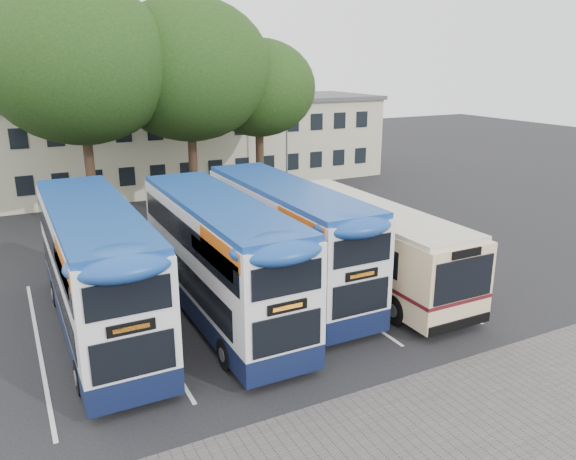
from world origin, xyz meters
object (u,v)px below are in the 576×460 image
(tree_left, at_px, (79,64))
(bus_dd_mid, at_px, (219,254))
(bus_single, at_px, (365,239))
(bus_dd_right, at_px, (286,234))
(bus_dd_left, at_px, (96,265))
(lamp_post, at_px, (287,120))
(tree_right, at_px, (259,88))
(tree_mid, at_px, (188,70))

(tree_left, height_order, bus_dd_mid, tree_left)
(tree_left, relative_size, bus_single, 1.15)
(bus_dd_mid, height_order, bus_dd_right, bus_dd_mid)
(bus_dd_mid, bearing_deg, tree_left, 99.99)
(tree_left, distance_m, bus_dd_left, 13.89)
(lamp_post, height_order, tree_right, tree_right)
(tree_left, xyz_separation_m, tree_right, (10.06, 0.70, -1.43))
(tree_mid, bearing_deg, lamp_post, 16.97)
(tree_right, height_order, bus_single, tree_right)
(bus_dd_mid, bearing_deg, tree_mid, 75.54)
(tree_mid, bearing_deg, bus_dd_right, -91.46)
(bus_single, bearing_deg, bus_dd_mid, -176.09)
(tree_right, bearing_deg, tree_left, -176.00)
(tree_mid, height_order, tree_right, tree_mid)
(lamp_post, relative_size, tree_right, 0.89)
(tree_mid, xyz_separation_m, bus_single, (3.00, -13.02, -6.50))
(tree_mid, height_order, bus_dd_mid, tree_mid)
(tree_right, distance_m, bus_dd_left, 18.20)
(bus_dd_left, distance_m, bus_single, 10.51)
(bus_dd_mid, relative_size, bus_dd_right, 1.01)
(tree_mid, bearing_deg, tree_left, -174.89)
(lamp_post, bearing_deg, bus_dd_left, -134.47)
(bus_dd_right, xyz_separation_m, bus_single, (3.32, -0.61, -0.51))
(bus_dd_left, xyz_separation_m, bus_dd_mid, (4.02, -0.68, -0.04))
(tree_mid, distance_m, bus_single, 14.86)
(bus_single, bearing_deg, lamp_post, 74.51)
(tree_left, height_order, tree_right, tree_left)
(lamp_post, xyz_separation_m, bus_dd_left, (-14.71, -14.99, -2.65))
(tree_right, height_order, bus_dd_mid, tree_right)
(bus_dd_left, bearing_deg, tree_left, 81.91)
(bus_single, bearing_deg, tree_mid, 102.97)
(tree_left, xyz_separation_m, tree_mid, (5.75, 0.51, -0.33))
(tree_left, xyz_separation_m, bus_dd_mid, (2.28, -12.95, -6.30))
(tree_left, height_order, bus_dd_left, tree_left)
(lamp_post, bearing_deg, tree_right, -145.29)
(lamp_post, xyz_separation_m, bus_dd_mid, (-10.69, -15.67, -2.69))
(lamp_post, height_order, tree_mid, tree_mid)
(bus_dd_mid, relative_size, bus_single, 0.95)
(lamp_post, distance_m, bus_single, 16.12)
(lamp_post, height_order, tree_left, tree_left)
(lamp_post, height_order, bus_dd_mid, lamp_post)
(tree_right, relative_size, bus_dd_left, 0.96)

